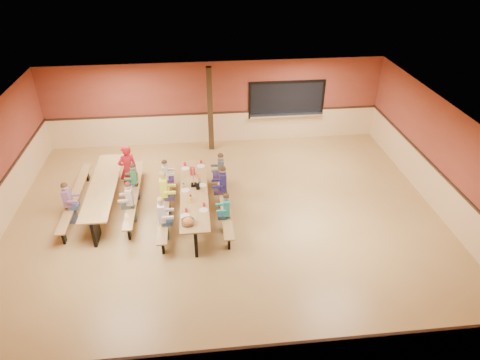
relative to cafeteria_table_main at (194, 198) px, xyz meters
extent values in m
plane|color=olive|center=(0.86, -0.43, -0.53)|extent=(12.00, 12.00, 0.00)
cube|color=brown|center=(0.86, 4.57, 0.97)|extent=(12.00, 0.04, 3.00)
cube|color=brown|center=(0.86, -5.43, 0.97)|extent=(12.00, 0.04, 3.00)
cube|color=brown|center=(6.86, -0.43, 0.97)|extent=(0.04, 10.00, 3.00)
cube|color=white|center=(0.86, -0.43, 2.47)|extent=(12.00, 10.00, 0.04)
cube|color=black|center=(3.46, 4.54, 1.02)|extent=(2.60, 0.06, 1.20)
cube|color=silver|center=(3.46, 4.45, 0.45)|extent=(2.70, 0.28, 0.06)
cube|color=black|center=(0.66, 3.97, 0.97)|extent=(0.18, 0.18, 3.00)
cube|color=#9E753E|center=(0.00, 0.00, 0.19)|extent=(0.75, 3.60, 0.04)
cube|color=black|center=(0.00, -1.55, -0.18)|extent=(0.08, 0.60, 0.70)
cube|color=black|center=(0.00, 1.55, -0.18)|extent=(0.08, 0.60, 0.70)
cube|color=#9E753E|center=(-0.83, 0.00, -0.09)|extent=(0.26, 3.60, 0.04)
cube|color=black|center=(-0.83, 0.00, -0.32)|extent=(0.06, 0.18, 0.41)
cube|color=#9E753E|center=(0.82, 0.00, -0.09)|extent=(0.26, 3.60, 0.04)
cube|color=black|center=(0.82, 0.00, -0.32)|extent=(0.06, 0.18, 0.41)
cube|color=#9E753E|center=(-2.55, 0.65, 0.19)|extent=(0.75, 3.60, 0.04)
cube|color=black|center=(-2.55, -0.90, -0.18)|extent=(0.08, 0.60, 0.70)
cube|color=black|center=(-2.55, 2.20, -0.18)|extent=(0.08, 0.60, 0.70)
cube|color=#9E753E|center=(-3.38, 0.65, -0.09)|extent=(0.26, 3.60, 0.04)
cube|color=black|center=(-3.38, 0.65, -0.32)|extent=(0.06, 0.18, 0.41)
cube|color=#9E753E|center=(-1.73, 0.65, -0.09)|extent=(0.26, 3.60, 0.04)
cube|color=black|center=(-1.73, 0.65, -0.32)|extent=(0.06, 0.18, 0.41)
imported|color=red|center=(-1.94, 1.43, 0.25)|extent=(0.67, 0.58, 1.54)
cylinder|color=red|center=(-0.03, 0.95, 0.32)|extent=(0.16, 0.16, 0.22)
cube|color=black|center=(0.12, 0.16, 0.28)|extent=(0.10, 0.14, 0.13)
cylinder|color=yellow|center=(-0.09, -0.52, 0.30)|extent=(0.06, 0.06, 0.17)
cylinder|color=#B2140F|center=(-0.09, -0.37, 0.30)|extent=(0.06, 0.06, 0.17)
cube|color=black|center=(0.00, 0.32, 0.24)|extent=(0.16, 0.16, 0.06)
cube|color=#9E753E|center=(0.00, 0.32, 0.52)|extent=(0.02, 0.09, 0.50)
camera|label=1|loc=(0.21, -9.90, 6.66)|focal=32.00mm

